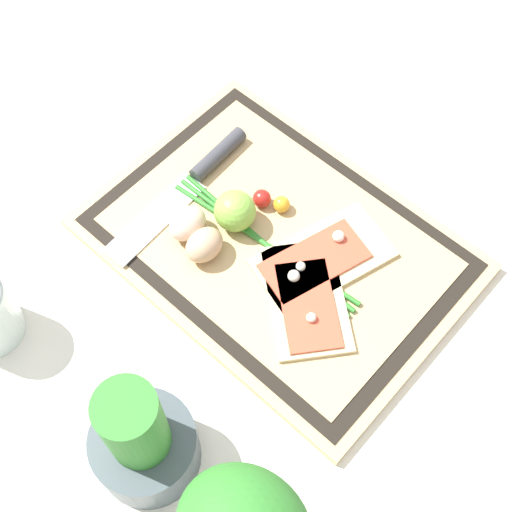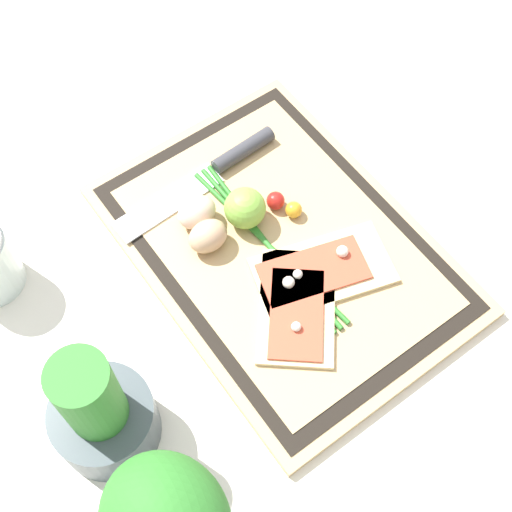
{
  "view_description": "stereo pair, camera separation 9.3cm",
  "coord_description": "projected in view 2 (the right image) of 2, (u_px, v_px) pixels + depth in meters",
  "views": [
    {
      "loc": [
        -0.3,
        0.38,
        0.84
      ],
      "look_at": [
        0.0,
        0.04,
        0.03
      ],
      "focal_mm": 50.0,
      "sensor_mm": 36.0,
      "label": 1
    },
    {
      "loc": [
        -0.37,
        0.31,
        0.84
      ],
      "look_at": [
        0.0,
        0.04,
        0.03
      ],
      "focal_mm": 50.0,
      "sensor_mm": 36.0,
      "label": 2
    }
  ],
  "objects": [
    {
      "name": "cutting_board",
      "position": [
        282.0,
        249.0,
        0.96
      ],
      "size": [
        0.49,
        0.35,
        0.02
      ],
      "color": "tan",
      "rests_on": "ground_plane"
    },
    {
      "name": "herb_pot",
      "position": [
        101.0,
        414.0,
        0.79
      ],
      "size": [
        0.12,
        0.12,
        0.2
      ],
      "color": "#3D474C",
      "rests_on": "ground_plane"
    },
    {
      "name": "cherry_tomato_red",
      "position": [
        275.0,
        201.0,
        0.97
      ],
      "size": [
        0.03,
        0.03,
        0.03
      ],
      "primitive_type": "sphere",
      "color": "red",
      "rests_on": "cutting_board"
    },
    {
      "name": "ground_plane",
      "position": [
        282.0,
        252.0,
        0.97
      ],
      "size": [
        6.0,
        6.0,
        0.0
      ],
      "primitive_type": "plane",
      "color": "silver"
    },
    {
      "name": "egg_brown",
      "position": [
        208.0,
        236.0,
        0.94
      ],
      "size": [
        0.04,
        0.05,
        0.04
      ],
      "primitive_type": "ellipsoid",
      "color": "tan",
      "rests_on": "cutting_board"
    },
    {
      "name": "lime",
      "position": [
        245.0,
        208.0,
        0.95
      ],
      "size": [
        0.06,
        0.06,
        0.06
      ],
      "primitive_type": "sphere",
      "color": "#7FB742",
      "rests_on": "cutting_board"
    },
    {
      "name": "scallion_bunch",
      "position": [
        268.0,
        245.0,
        0.95
      ],
      "size": [
        0.3,
        0.04,
        0.01
      ],
      "color": "#2D7528",
      "rests_on": "cutting_board"
    },
    {
      "name": "pizza_slice_far",
      "position": [
        296.0,
        308.0,
        0.9
      ],
      "size": [
        0.19,
        0.18,
        0.02
      ],
      "color": "beige",
      "rests_on": "cutting_board"
    },
    {
      "name": "egg_pink",
      "position": [
        197.0,
        212.0,
        0.95
      ],
      "size": [
        0.04,
        0.05,
        0.04
      ],
      "primitive_type": "ellipsoid",
      "color": "beige",
      "rests_on": "cutting_board"
    },
    {
      "name": "knife",
      "position": [
        222.0,
        165.0,
        1.01
      ],
      "size": [
        0.05,
        0.27,
        0.02
      ],
      "color": "silver",
      "rests_on": "cutting_board"
    },
    {
      "name": "cherry_tomato_yellow",
      "position": [
        294.0,
        210.0,
        0.97
      ],
      "size": [
        0.02,
        0.02,
        0.02
      ],
      "primitive_type": "sphere",
      "color": "gold",
      "rests_on": "cutting_board"
    },
    {
      "name": "pizza_slice_near",
      "position": [
        321.0,
        270.0,
        0.93
      ],
      "size": [
        0.14,
        0.2,
        0.02
      ],
      "color": "beige",
      "rests_on": "cutting_board"
    }
  ]
}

